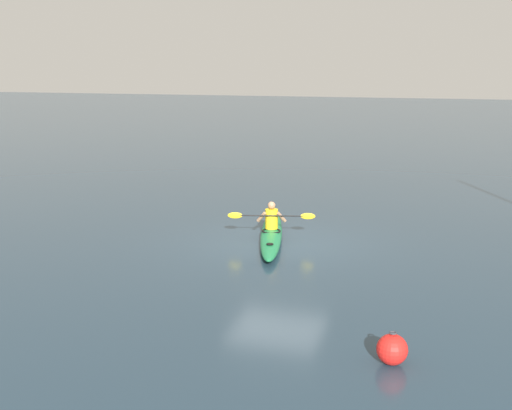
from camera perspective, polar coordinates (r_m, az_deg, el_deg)
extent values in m
plane|color=#233847|center=(17.53, 1.93, -3.37)|extent=(160.00, 160.00, 0.00)
ellipsoid|color=#19723F|center=(17.92, 1.36, -2.52)|extent=(1.91, 5.16, 0.30)
torus|color=black|center=(17.70, 1.34, -2.27)|extent=(0.64, 0.64, 0.04)
cylinder|color=black|center=(16.38, 1.21, -3.43)|extent=(0.18, 0.18, 0.02)
cylinder|color=yellow|center=(17.83, 1.36, -1.22)|extent=(0.35, 0.35, 0.54)
sphere|color=#936B4C|center=(17.74, 1.37, -0.03)|extent=(0.21, 0.21, 0.21)
cylinder|color=black|center=(17.60, 1.35, -0.95)|extent=(1.90, 0.54, 0.03)
ellipsoid|color=gold|center=(17.61, 4.54, -0.98)|extent=(0.40, 0.14, 0.17)
ellipsoid|color=gold|center=(17.65, -1.84, -0.91)|extent=(0.40, 0.14, 0.17)
cylinder|color=#936B4C|center=(17.73, 2.24, -1.06)|extent=(0.26, 0.25, 0.34)
cylinder|color=#936B4C|center=(17.74, 0.47, -1.04)|extent=(0.31, 0.18, 0.34)
sphere|color=red|center=(10.87, 11.79, -12.23)|extent=(0.50, 0.50, 0.50)
torus|color=#333338|center=(10.75, 11.85, -10.86)|extent=(0.12, 0.12, 0.02)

